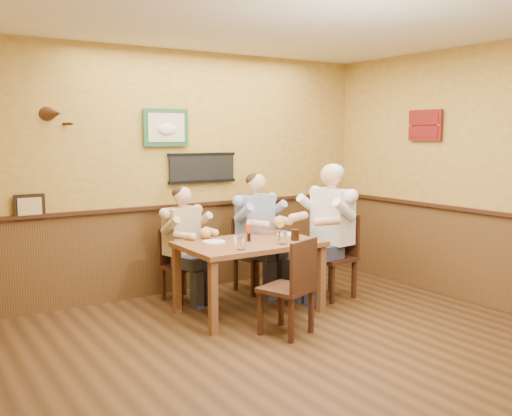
{
  "coord_description": "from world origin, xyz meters",
  "views": [
    {
      "loc": [
        -2.86,
        -3.54,
        1.84
      ],
      "look_at": [
        0.25,
        1.29,
        1.1
      ],
      "focal_mm": 40.0,
      "sensor_mm": 36.0,
      "label": 1
    }
  ],
  "objects": [
    {
      "name": "room",
      "position": [
        0.13,
        0.17,
        1.69
      ],
      "size": [
        5.02,
        5.03,
        2.81
      ],
      "color": "#321F0F",
      "rests_on": "ground"
    },
    {
      "name": "dining_table",
      "position": [
        0.2,
        1.34,
        0.66
      ],
      "size": [
        1.4,
        0.9,
        0.75
      ],
      "color": "brown",
      "rests_on": "ground"
    },
    {
      "name": "chair_back_left",
      "position": [
        -0.19,
        2.11,
        0.4
      ],
      "size": [
        0.45,
        0.45,
        0.81
      ],
      "primitive_type": null,
      "rotation": [
        0.0,
        0.0,
        0.24
      ],
      "color": "#381E11",
      "rests_on": "ground"
    },
    {
      "name": "chair_back_right",
      "position": [
        0.69,
        1.99,
        0.44
      ],
      "size": [
        0.45,
        0.45,
        0.88
      ],
      "primitive_type": null,
      "rotation": [
        0.0,
        0.0,
        0.11
      ],
      "color": "#381E11",
      "rests_on": "ground"
    },
    {
      "name": "chair_right_end",
      "position": [
        1.28,
        1.29,
        0.48
      ],
      "size": [
        0.49,
        0.49,
        0.96
      ],
      "primitive_type": null,
      "rotation": [
        0.0,
        0.0,
        -1.46
      ],
      "color": "#381E11",
      "rests_on": "ground"
    },
    {
      "name": "chair_near_side",
      "position": [
        0.14,
        0.6,
        0.45
      ],
      "size": [
        0.54,
        0.54,
        0.91
      ],
      "primitive_type": null,
      "rotation": [
        0.0,
        0.0,
        3.5
      ],
      "color": "#381E11",
      "rests_on": "ground"
    },
    {
      "name": "diner_tan_shirt",
      "position": [
        -0.19,
        2.11,
        0.58
      ],
      "size": [
        0.64,
        0.64,
        1.15
      ],
      "primitive_type": null,
      "rotation": [
        0.0,
        0.0,
        0.24
      ],
      "color": "#C4B386",
      "rests_on": "ground"
    },
    {
      "name": "diner_blue_polo",
      "position": [
        0.69,
        1.99,
        0.63
      ],
      "size": [
        0.64,
        0.64,
        1.26
      ],
      "primitive_type": null,
      "rotation": [
        0.0,
        0.0,
        0.11
      ],
      "color": "#7B93B9",
      "rests_on": "ground"
    },
    {
      "name": "diner_white_elder",
      "position": [
        1.28,
        1.29,
        0.68
      ],
      "size": [
        0.7,
        0.7,
        1.37
      ],
      "primitive_type": null,
      "rotation": [
        0.0,
        0.0,
        -1.46
      ],
      "color": "silver",
      "rests_on": "ground"
    },
    {
      "name": "water_glass_left",
      "position": [
        -0.08,
        1.03,
        0.81
      ],
      "size": [
        0.1,
        0.1,
        0.11
      ],
      "primitive_type": "cylinder",
      "rotation": [
        0.0,
        0.0,
        -0.43
      ],
      "color": "white",
      "rests_on": "dining_table"
    },
    {
      "name": "water_glass_mid",
      "position": [
        0.41,
        1.04,
        0.82
      ],
      "size": [
        0.11,
        0.11,
        0.13
      ],
      "primitive_type": "cylinder",
      "rotation": [
        0.0,
        0.0,
        -0.33
      ],
      "color": "white",
      "rests_on": "dining_table"
    },
    {
      "name": "cola_tumbler",
      "position": [
        0.64,
        1.14,
        0.81
      ],
      "size": [
        0.09,
        0.09,
        0.11
      ],
      "primitive_type": "cylinder",
      "rotation": [
        0.0,
        0.0,
        -0.08
      ],
      "color": "black",
      "rests_on": "dining_table"
    },
    {
      "name": "hot_sauce_bottle",
      "position": [
        0.21,
        1.37,
        0.85
      ],
      "size": [
        0.06,
        0.06,
        0.19
      ],
      "primitive_type": "cylinder",
      "rotation": [
        0.0,
        0.0,
        -0.23
      ],
      "color": "red",
      "rests_on": "dining_table"
    },
    {
      "name": "salt_shaker",
      "position": [
        0.0,
        1.28,
        0.79
      ],
      "size": [
        0.04,
        0.04,
        0.08
      ],
      "primitive_type": "cylinder",
      "rotation": [
        0.0,
        0.0,
        0.27
      ],
      "color": "white",
      "rests_on": "dining_table"
    },
    {
      "name": "pepper_shaker",
      "position": [
        0.21,
        1.35,
        0.79
      ],
      "size": [
        0.04,
        0.04,
        0.08
      ],
      "primitive_type": "cylinder",
      "rotation": [
        0.0,
        0.0,
        0.26
      ],
      "color": "black",
      "rests_on": "dining_table"
    },
    {
      "name": "plate_far_left",
      "position": [
        -0.13,
        1.48,
        0.76
      ],
      "size": [
        0.24,
        0.24,
        0.02
      ],
      "primitive_type": "cylinder",
      "rotation": [
        0.0,
        0.0,
        0.05
      ],
      "color": "white",
      "rests_on": "dining_table"
    },
    {
      "name": "plate_far_right",
      "position": [
        0.77,
        1.45,
        0.76
      ],
      "size": [
        0.26,
        0.26,
        0.02
      ],
      "primitive_type": "cylinder",
      "rotation": [
        0.0,
        0.0,
        -0.09
      ],
      "color": "white",
      "rests_on": "dining_table"
    }
  ]
}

